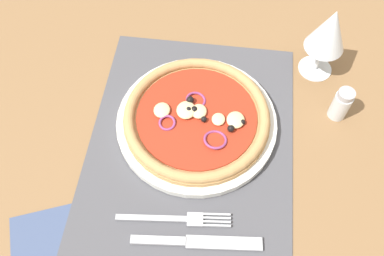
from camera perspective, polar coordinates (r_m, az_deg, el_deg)
ground_plane at (r=74.47cm, az=-0.09°, el=-2.26°), size 190.00×140.00×2.40cm
placemat at (r=73.24cm, az=-0.10°, el=-1.73°), size 45.31×35.11×0.40cm
plate at (r=74.09cm, az=0.62°, el=0.78°), size 28.13×28.13×1.45cm
pizza at (r=72.56cm, az=0.65°, el=1.53°), size 25.49×25.49×2.63cm
fork at (r=67.02cm, az=-1.65°, el=-12.23°), size 3.20×18.06×0.44cm
knife at (r=65.89cm, az=0.79°, el=-15.19°), size 3.42×20.07×0.62cm
wine_glass at (r=78.69cm, az=18.11°, el=12.30°), size 7.20×7.20×14.90cm
napkin at (r=69.34cm, az=-18.44°, el=-15.47°), size 17.13×16.37×0.36cm
pepper_shaker at (r=78.13cm, az=19.57°, el=3.07°), size 3.20×3.20×6.70cm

